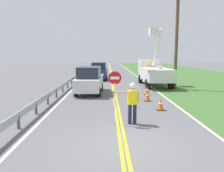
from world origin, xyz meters
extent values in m
plane|color=#5B5B5E|center=(0.00, 0.00, 0.00)|extent=(160.00, 160.00, 0.00)
cube|color=#3D662D|center=(11.60, 20.00, 0.00)|extent=(16.00, 110.00, 0.01)
cube|color=yellow|center=(-0.09, 20.00, 0.01)|extent=(0.11, 110.00, 0.01)
cube|color=yellow|center=(0.09, 20.00, 0.01)|extent=(0.11, 110.00, 0.01)
cube|color=silver|center=(3.60, 20.00, 0.01)|extent=(0.12, 110.00, 0.01)
cube|color=silver|center=(-3.60, 20.00, 0.01)|extent=(0.12, 110.00, 0.01)
cylinder|color=#1E2338|center=(0.67, 2.37, 0.44)|extent=(0.16, 0.16, 0.88)
cylinder|color=#1E2338|center=(0.45, 2.34, 0.44)|extent=(0.16, 0.16, 0.88)
cube|color=yellow|center=(0.56, 2.35, 1.18)|extent=(0.43, 0.29, 0.60)
cylinder|color=tan|center=(0.06, 2.29, 1.43)|extent=(0.61, 0.16, 0.09)
cylinder|color=tan|center=(0.80, 2.38, 1.21)|extent=(0.09, 0.09, 0.48)
sphere|color=tan|center=(0.56, 2.35, 1.65)|extent=(0.22, 0.22, 0.22)
sphere|color=white|center=(0.56, 2.35, 1.70)|extent=(0.25, 0.25, 0.25)
cylinder|color=silver|center=(-0.22, 2.26, 0.92)|extent=(0.04, 0.04, 1.85)
cylinder|color=#B71414|center=(-0.22, 2.26, 2.05)|extent=(0.56, 0.03, 0.56)
cube|color=white|center=(-0.22, 2.24, 2.05)|extent=(0.38, 0.01, 0.12)
cube|color=silver|center=(4.05, 13.49, 1.21)|extent=(2.35, 4.62, 1.10)
cube|color=silver|center=(4.01, 16.94, 1.46)|extent=(2.22, 2.12, 2.00)
cube|color=#1E2833|center=(4.00, 17.97, 1.76)|extent=(1.98, 0.08, 0.90)
cylinder|color=silver|center=(4.06, 12.57, 1.88)|extent=(0.56, 0.56, 0.24)
cylinder|color=silver|center=(4.05, 13.90, 3.63)|extent=(0.27, 2.85, 3.40)
cube|color=white|center=(4.03, 15.24, 5.26)|extent=(0.91, 0.91, 0.80)
cube|color=orange|center=(2.89, 11.68, 2.31)|extent=(0.60, 0.81, 0.59)
cylinder|color=black|center=(2.99, 16.73, 0.46)|extent=(0.33, 0.92, 0.92)
cylinder|color=black|center=(5.05, 16.75, 0.46)|extent=(0.33, 0.92, 0.92)
cylinder|color=black|center=(3.03, 12.45, 0.46)|extent=(0.33, 0.92, 0.92)
cylinder|color=black|center=(5.09, 12.47, 0.46)|extent=(0.33, 0.92, 0.92)
cube|color=silver|center=(-1.96, 10.34, 0.80)|extent=(2.01, 4.67, 0.92)
cube|color=#1E2833|center=(-1.96, 10.34, 1.68)|extent=(1.73, 2.91, 0.84)
cube|color=#EAEACC|center=(-1.50, 8.04, 0.85)|extent=(0.24, 0.07, 0.16)
cube|color=#EAEACC|center=(-2.60, 8.09, 0.85)|extent=(0.24, 0.07, 0.16)
cylinder|color=black|center=(-1.20, 8.89, 0.34)|extent=(0.31, 0.69, 0.68)
cylinder|color=black|center=(-2.84, 8.95, 0.34)|extent=(0.31, 0.69, 0.68)
cylinder|color=black|center=(-1.09, 11.74, 0.34)|extent=(0.31, 0.69, 0.68)
cylinder|color=black|center=(-2.73, 11.80, 0.34)|extent=(0.31, 0.69, 0.68)
cube|color=navy|center=(-1.57, 20.23, 0.80)|extent=(1.98, 4.65, 0.92)
cube|color=#1E2833|center=(-1.57, 20.23, 1.68)|extent=(1.70, 2.90, 0.84)
cube|color=#EAEACC|center=(-1.09, 17.94, 0.85)|extent=(0.24, 0.07, 0.16)
cube|color=#EAEACC|center=(-2.19, 17.97, 0.85)|extent=(0.24, 0.07, 0.16)
cylinder|color=black|center=(-0.79, 18.78, 0.34)|extent=(0.30, 0.69, 0.68)
cylinder|color=black|center=(-2.43, 18.83, 0.34)|extent=(0.30, 0.69, 0.68)
cylinder|color=black|center=(-0.71, 21.63, 0.34)|extent=(0.30, 0.69, 0.68)
cylinder|color=black|center=(-2.35, 21.68, 0.34)|extent=(0.30, 0.69, 0.68)
cylinder|color=brown|center=(5.45, 12.47, 4.29)|extent=(0.28, 0.28, 8.59)
cone|color=orange|center=(2.38, 4.77, 0.35)|extent=(0.36, 0.36, 0.70)
cylinder|color=white|center=(2.38, 4.77, 0.39)|extent=(0.25, 0.25, 0.08)
cube|color=black|center=(2.38, 4.77, 0.01)|extent=(0.40, 0.40, 0.03)
cone|color=orange|center=(2.09, 7.25, 0.35)|extent=(0.36, 0.36, 0.70)
cylinder|color=white|center=(2.09, 7.25, 0.39)|extent=(0.25, 0.25, 0.08)
cube|color=black|center=(2.09, 7.25, 0.01)|extent=(0.40, 0.40, 0.03)
cone|color=orange|center=(2.46, 9.46, 0.35)|extent=(0.36, 0.36, 0.70)
cylinder|color=white|center=(2.46, 9.46, 0.39)|extent=(0.25, 0.25, 0.08)
cube|color=black|center=(2.46, 9.46, 0.01)|extent=(0.40, 0.40, 0.03)
cube|color=#9EA0A3|center=(-4.20, 14.35, 0.55)|extent=(0.06, 32.00, 0.32)
cube|color=#4C4C51|center=(-4.20, 1.78, 0.28)|extent=(0.10, 0.10, 0.55)
cube|color=#4C4C51|center=(-4.20, 4.07, 0.28)|extent=(0.10, 0.10, 0.55)
cube|color=#4C4C51|center=(-4.20, 6.35, 0.28)|extent=(0.10, 0.10, 0.55)
cube|color=#4C4C51|center=(-4.20, 8.64, 0.28)|extent=(0.10, 0.10, 0.55)
cube|color=#4C4C51|center=(-4.20, 10.92, 0.28)|extent=(0.10, 0.10, 0.55)
cube|color=#4C4C51|center=(-4.20, 13.21, 0.28)|extent=(0.10, 0.10, 0.55)
cube|color=#4C4C51|center=(-4.20, 15.50, 0.28)|extent=(0.10, 0.10, 0.55)
cube|color=#4C4C51|center=(-4.20, 17.78, 0.28)|extent=(0.10, 0.10, 0.55)
cube|color=#4C4C51|center=(-4.20, 20.07, 0.28)|extent=(0.10, 0.10, 0.55)
cube|color=#4C4C51|center=(-4.20, 22.35, 0.28)|extent=(0.10, 0.10, 0.55)
cube|color=#4C4C51|center=(-4.20, 24.64, 0.28)|extent=(0.10, 0.10, 0.55)
cube|color=#4C4C51|center=(-4.20, 26.92, 0.28)|extent=(0.10, 0.10, 0.55)
cube|color=#4C4C51|center=(-4.20, 29.21, 0.28)|extent=(0.10, 0.10, 0.55)
camera|label=1|loc=(-0.51, -7.21, 3.03)|focal=35.96mm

